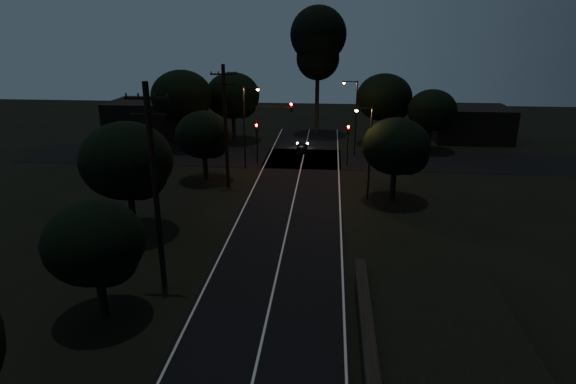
{
  "coord_description": "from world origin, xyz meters",
  "views": [
    {
      "loc": [
        2.8,
        -7.48,
        13.55
      ],
      "look_at": [
        0.0,
        24.0,
        2.5
      ],
      "focal_mm": 30.0,
      "sensor_mm": 36.0,
      "label": 1
    }
  ],
  "objects_px": {
    "utility_pole_mid": "(155,187)",
    "utility_pole_far": "(226,125)",
    "signal_right": "(348,138)",
    "signal_mast": "(273,121)",
    "streetlight_b": "(354,113)",
    "tall_pine": "(318,42)",
    "streetlight_a": "(246,122)",
    "signal_left": "(257,136)",
    "streetlight_c": "(368,147)",
    "car": "(302,147)"
  },
  "relations": [
    {
      "from": "signal_mast",
      "to": "streetlight_b",
      "type": "distance_m",
      "value": 9.15
    },
    {
      "from": "utility_pole_mid",
      "to": "streetlight_b",
      "type": "height_order",
      "value": "utility_pole_mid"
    },
    {
      "from": "signal_left",
      "to": "streetlight_c",
      "type": "relative_size",
      "value": 0.55
    },
    {
      "from": "streetlight_b",
      "to": "tall_pine",
      "type": "bearing_deg",
      "value": 111.38
    },
    {
      "from": "utility_pole_far",
      "to": "streetlight_b",
      "type": "xyz_separation_m",
      "value": [
        11.31,
        12.0,
        -0.85
      ]
    },
    {
      "from": "signal_right",
      "to": "streetlight_a",
      "type": "bearing_deg",
      "value": -168.66
    },
    {
      "from": "signal_right",
      "to": "car",
      "type": "height_order",
      "value": "signal_right"
    },
    {
      "from": "signal_right",
      "to": "tall_pine",
      "type": "bearing_deg",
      "value": 103.49
    },
    {
      "from": "tall_pine",
      "to": "streetlight_a",
      "type": "height_order",
      "value": "tall_pine"
    },
    {
      "from": "utility_pole_far",
      "to": "car",
      "type": "bearing_deg",
      "value": 66.63
    },
    {
      "from": "utility_pole_mid",
      "to": "utility_pole_far",
      "type": "xyz_separation_m",
      "value": [
        0.0,
        17.0,
        -0.25
      ]
    },
    {
      "from": "utility_pole_mid",
      "to": "utility_pole_far",
      "type": "bearing_deg",
      "value": 90.0
    },
    {
      "from": "utility_pole_far",
      "to": "streetlight_a",
      "type": "height_order",
      "value": "utility_pole_far"
    },
    {
      "from": "signal_mast",
      "to": "streetlight_a",
      "type": "bearing_deg",
      "value": -140.23
    },
    {
      "from": "tall_pine",
      "to": "streetlight_b",
      "type": "bearing_deg",
      "value": -68.62
    },
    {
      "from": "utility_pole_mid",
      "to": "signal_right",
      "type": "height_order",
      "value": "utility_pole_mid"
    },
    {
      "from": "streetlight_a",
      "to": "car",
      "type": "xyz_separation_m",
      "value": [
        4.98,
        7.13,
        -4.09
      ]
    },
    {
      "from": "utility_pole_mid",
      "to": "signal_left",
      "type": "height_order",
      "value": "utility_pole_mid"
    },
    {
      "from": "utility_pole_mid",
      "to": "streetlight_a",
      "type": "relative_size",
      "value": 1.38
    },
    {
      "from": "car",
      "to": "tall_pine",
      "type": "bearing_deg",
      "value": -98.38
    },
    {
      "from": "tall_pine",
      "to": "streetlight_c",
      "type": "distance_m",
      "value": 26.42
    },
    {
      "from": "utility_pole_far",
      "to": "signal_mast",
      "type": "xyz_separation_m",
      "value": [
        3.09,
        7.99,
        -1.15
      ]
    },
    {
      "from": "streetlight_a",
      "to": "streetlight_c",
      "type": "xyz_separation_m",
      "value": [
        11.14,
        -8.0,
        -0.29
      ]
    },
    {
      "from": "signal_mast",
      "to": "streetlight_a",
      "type": "xyz_separation_m",
      "value": [
        -2.39,
        -1.99,
        0.3
      ]
    },
    {
      "from": "signal_right",
      "to": "signal_mast",
      "type": "relative_size",
      "value": 0.66
    },
    {
      "from": "utility_pole_mid",
      "to": "tall_pine",
      "type": "height_order",
      "value": "tall_pine"
    },
    {
      "from": "streetlight_c",
      "to": "streetlight_b",
      "type": "bearing_deg",
      "value": 92.14
    },
    {
      "from": "utility_pole_mid",
      "to": "tall_pine",
      "type": "distance_m",
      "value": 41.0
    },
    {
      "from": "signal_mast",
      "to": "utility_pole_mid",
      "type": "bearing_deg",
      "value": -97.04
    },
    {
      "from": "tall_pine",
      "to": "streetlight_a",
      "type": "xyz_separation_m",
      "value": [
        -6.31,
        -17.0,
        -6.78
      ]
    },
    {
      "from": "signal_mast",
      "to": "streetlight_b",
      "type": "relative_size",
      "value": 0.78
    },
    {
      "from": "utility_pole_far",
      "to": "tall_pine",
      "type": "height_order",
      "value": "tall_pine"
    },
    {
      "from": "utility_pole_mid",
      "to": "signal_mast",
      "type": "relative_size",
      "value": 1.76
    },
    {
      "from": "utility_pole_mid",
      "to": "car",
      "type": "bearing_deg",
      "value": 79.34
    },
    {
      "from": "signal_mast",
      "to": "car",
      "type": "height_order",
      "value": "signal_mast"
    },
    {
      "from": "streetlight_a",
      "to": "streetlight_b",
      "type": "distance_m",
      "value": 12.19
    },
    {
      "from": "signal_mast",
      "to": "streetlight_c",
      "type": "xyz_separation_m",
      "value": [
        8.74,
        -9.99,
        0.01
      ]
    },
    {
      "from": "signal_right",
      "to": "signal_mast",
      "type": "xyz_separation_m",
      "value": [
        -7.51,
        0.0,
        1.5
      ]
    },
    {
      "from": "tall_pine",
      "to": "signal_mast",
      "type": "xyz_separation_m",
      "value": [
        -3.91,
        -15.01,
        -7.08
      ]
    },
    {
      "from": "signal_right",
      "to": "streetlight_a",
      "type": "height_order",
      "value": "streetlight_a"
    },
    {
      "from": "signal_left",
      "to": "streetlight_c",
      "type": "bearing_deg",
      "value": -43.76
    },
    {
      "from": "utility_pole_mid",
      "to": "tall_pine",
      "type": "xyz_separation_m",
      "value": [
        7.0,
        40.0,
        5.68
      ]
    },
    {
      "from": "streetlight_c",
      "to": "car",
      "type": "distance_m",
      "value": 16.77
    },
    {
      "from": "streetlight_b",
      "to": "streetlight_c",
      "type": "distance_m",
      "value": 14.01
    },
    {
      "from": "streetlight_a",
      "to": "streetlight_b",
      "type": "bearing_deg",
      "value": 29.48
    },
    {
      "from": "utility_pole_far",
      "to": "signal_mast",
      "type": "relative_size",
      "value": 1.68
    },
    {
      "from": "signal_right",
      "to": "streetlight_c",
      "type": "bearing_deg",
      "value": -82.98
    },
    {
      "from": "tall_pine",
      "to": "signal_right",
      "type": "bearing_deg",
      "value": -76.51
    },
    {
      "from": "tall_pine",
      "to": "signal_left",
      "type": "bearing_deg",
      "value": -110.46
    },
    {
      "from": "signal_left",
      "to": "streetlight_b",
      "type": "bearing_deg",
      "value": 22.05
    }
  ]
}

